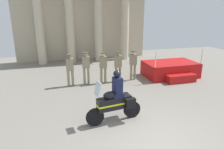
% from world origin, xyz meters
% --- Properties ---
extents(ground_plane, '(28.00, 28.00, 0.00)m').
position_xyz_m(ground_plane, '(0.00, 0.00, 0.00)').
color(ground_plane, gray).
extents(colonnade_backdrop, '(10.38, 1.46, 8.08)m').
position_xyz_m(colonnade_backdrop, '(-0.38, 11.48, 4.16)').
color(colonnade_backdrop, '#B6AB91').
rests_on(colonnade_backdrop, ground_plane).
extents(reviewing_stand, '(3.07, 2.38, 1.78)m').
position_xyz_m(reviewing_stand, '(3.95, 5.52, 0.42)').
color(reviewing_stand, '#B71414').
rests_on(reviewing_stand, ground_plane).
extents(officer_in_row_0, '(0.39, 0.24, 1.70)m').
position_xyz_m(officer_in_row_0, '(-2.00, 5.48, 1.00)').
color(officer_in_row_0, gray).
rests_on(officer_in_row_0, ground_plane).
extents(officer_in_row_1, '(0.39, 0.24, 1.75)m').
position_xyz_m(officer_in_row_1, '(-1.15, 5.55, 1.03)').
color(officer_in_row_1, gray).
rests_on(officer_in_row_1, ground_plane).
extents(officer_in_row_2, '(0.39, 0.24, 1.71)m').
position_xyz_m(officer_in_row_2, '(-0.23, 5.46, 1.01)').
color(officer_in_row_2, '#847A5B').
rests_on(officer_in_row_2, ground_plane).
extents(officer_in_row_3, '(0.39, 0.24, 1.68)m').
position_xyz_m(officer_in_row_3, '(0.63, 5.53, 0.99)').
color(officer_in_row_3, '#847A5B').
rests_on(officer_in_row_3, ground_plane).
extents(officer_in_row_4, '(0.39, 0.24, 1.70)m').
position_xyz_m(officer_in_row_4, '(1.53, 5.55, 1.01)').
color(officer_in_row_4, '#847A5B').
rests_on(officer_in_row_4, ground_plane).
extents(motorcycle_with_rider, '(2.09, 0.74, 1.90)m').
position_xyz_m(motorcycle_with_rider, '(-0.74, 1.35, 0.79)').
color(motorcycle_with_rider, black).
rests_on(motorcycle_with_rider, ground_plane).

